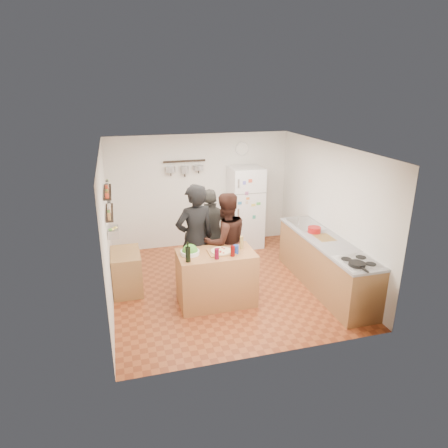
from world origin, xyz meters
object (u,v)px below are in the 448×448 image
object	(u,v)px
skillet	(357,264)
side_table	(127,272)
person_left	(195,239)
person_back	(211,234)
wine_bottle	(188,254)
pepper_mill	(242,243)
fridge	(245,207)
counter_run	(325,264)
prep_island	(216,278)
salt_canister	(236,249)
salad_bowl	(190,252)
person_center	(225,241)
wall_clock	(242,149)
red_bowl	(314,230)

from	to	relation	value
skillet	side_table	xyz separation A→B (m)	(-3.34, 1.87, -0.58)
person_left	person_back	distance (m)	0.63
wine_bottle	pepper_mill	distance (m)	0.99
wine_bottle	fridge	world-z (taller)	fridge
wine_bottle	fridge	distance (m)	3.09
skillet	counter_run	bearing A→B (deg)	84.61
person_left	prep_island	bearing A→B (deg)	101.89
wine_bottle	counter_run	xyz separation A→B (m)	(2.51, 0.23, -0.58)
salt_canister	person_back	xyz separation A→B (m)	(-0.15, 1.09, -0.12)
salad_bowl	person_center	world-z (taller)	person_center
salt_canister	side_table	size ratio (longest dim) A/B	0.18
prep_island	person_back	world-z (taller)	person_back
prep_island	wall_clock	xyz separation A→B (m)	(1.26, 2.64, 1.69)
person_left	wall_clock	bearing A→B (deg)	-138.97
person_center	person_left	bearing A→B (deg)	-12.58
prep_island	person_back	size ratio (longest dim) A/B	0.73
salad_bowl	wall_clock	xyz separation A→B (m)	(1.68, 2.59, 1.21)
prep_island	wall_clock	bearing A→B (deg)	64.42
salad_bowl	side_table	bearing A→B (deg)	142.43
salad_bowl	skillet	bearing A→B (deg)	-25.24
person_center	person_back	xyz separation A→B (m)	(-0.14, 0.48, -0.02)
person_left	side_table	bearing A→B (deg)	-29.18
counter_run	person_center	bearing A→B (deg)	164.29
wall_clock	counter_run	bearing A→B (deg)	-74.08
person_center	wall_clock	xyz separation A→B (m)	(0.97, 2.15, 1.27)
counter_run	skillet	bearing A→B (deg)	-95.39
person_back	counter_run	distance (m)	2.13
person_back	counter_run	xyz separation A→B (m)	(1.86, -0.96, -0.41)
person_back	counter_run	bearing A→B (deg)	153.23
person_center	side_table	distance (m)	1.82
wall_clock	person_back	bearing A→B (deg)	-123.65
skillet	pepper_mill	bearing A→B (deg)	143.07
wall_clock	prep_island	bearing A→B (deg)	-115.58
person_center	fridge	distance (m)	2.06
salad_bowl	red_bowl	xyz separation A→B (m)	(2.38, 0.36, 0.03)
pepper_mill	side_table	distance (m)	2.13
person_back	person_center	bearing A→B (deg)	106.69
wine_bottle	person_left	bearing A→B (deg)	70.19
pepper_mill	red_bowl	distance (m)	1.56
salad_bowl	person_back	world-z (taller)	person_back
fridge	person_back	bearing A→B (deg)	-129.69
red_bowl	fridge	distance (m)	2.03
counter_run	side_table	distance (m)	3.54
wine_bottle	person_back	xyz separation A→B (m)	(0.65, 1.19, -0.17)
wine_bottle	person_left	size ratio (longest dim) A/B	0.12
side_table	fridge	bearing A→B (deg)	28.91
skillet	red_bowl	xyz separation A→B (m)	(0.05, 1.46, 0.03)
skillet	side_table	size ratio (longest dim) A/B	0.31
person_center	pepper_mill	bearing A→B (deg)	97.63
person_center	skillet	distance (m)	2.24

